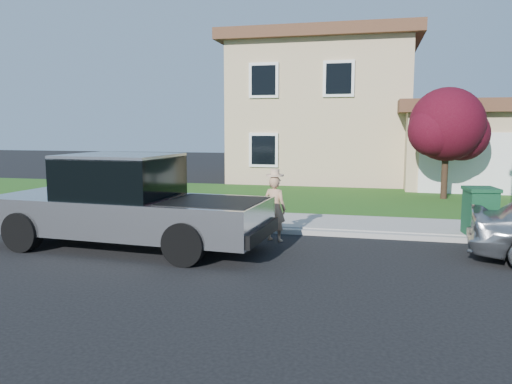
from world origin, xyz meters
The scene contains 9 objects.
ground centered at (0.00, 0.00, 0.00)m, with size 80.00×80.00×0.00m, color black.
curb centered at (1.00, 2.90, 0.06)m, with size 40.00×0.20×0.12m, color gray.
sidewalk centered at (1.00, 4.00, 0.07)m, with size 40.00×2.00×0.15m, color gray.
lawn centered at (1.00, 8.50, 0.05)m, with size 40.00×7.00×0.10m, color #1E4112.
house centered at (1.31, 16.38, 3.17)m, with size 14.00×11.30×6.85m.
pickup_truck centered at (-2.61, 0.71, 0.94)m, with size 6.28×2.59×2.02m.
woman centered at (0.37, 2.06, 0.78)m, with size 0.63×0.52×1.65m.
ornamental_tree centered at (4.99, 9.43, 2.57)m, with size 2.81×2.54×3.86m.
trash_bin centered at (4.92, 3.10, 0.70)m, with size 0.76×0.85×1.09m.
Camera 1 is at (2.55, -8.95, 2.59)m, focal length 35.00 mm.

